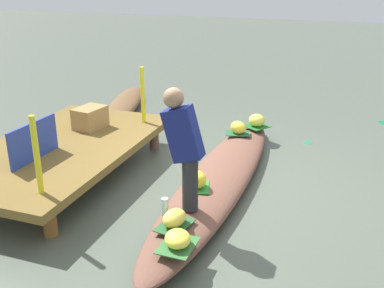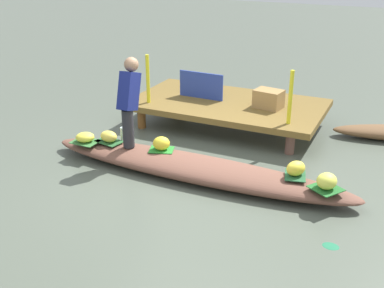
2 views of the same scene
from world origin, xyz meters
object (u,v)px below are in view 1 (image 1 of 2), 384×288
at_px(vendor_boat, 218,179).
at_px(moored_boat, 125,104).
at_px(produce_crate, 90,118).
at_px(banana_bunch_0, 197,180).
at_px(water_bottle, 165,207).
at_px(banana_bunch_2, 174,218).
at_px(vendor_person, 184,143).
at_px(market_banner, 34,141).
at_px(banana_bunch_3, 238,127).
at_px(banana_bunch_4, 178,239).
at_px(banana_bunch_1, 257,120).

distance_m(vendor_boat, moored_boat, 3.74).
relative_size(vendor_boat, produce_crate, 10.06).
xyz_separation_m(banana_bunch_0, water_bottle, (-0.69, 0.10, -0.00)).
bearing_deg(banana_bunch_0, banana_bunch_2, -175.83).
bearing_deg(vendor_person, moored_boat, 35.27).
bearing_deg(produce_crate, market_banner, 179.55).
relative_size(banana_bunch_3, market_banner, 0.31).
distance_m(moored_boat, produce_crate, 2.37).
height_order(banana_bunch_2, produce_crate, produce_crate).
bearing_deg(produce_crate, water_bottle, -131.97).
relative_size(water_bottle, produce_crate, 0.44).
relative_size(banana_bunch_2, banana_bunch_4, 1.01).
bearing_deg(banana_bunch_3, market_banner, 138.28).
bearing_deg(vendor_person, banana_bunch_0, 2.83).
distance_m(vendor_boat, market_banner, 2.23).
distance_m(banana_bunch_1, banana_bunch_4, 3.44).
relative_size(banana_bunch_0, water_bottle, 1.24).
height_order(banana_bunch_3, market_banner, market_banner).
distance_m(banana_bunch_1, banana_bunch_2, 3.13).
relative_size(banana_bunch_2, banana_bunch_3, 1.07).
distance_m(banana_bunch_2, water_bottle, 0.21).
height_order(banana_bunch_0, banana_bunch_4, banana_bunch_0).
bearing_deg(banana_bunch_0, moored_boat, 38.85).
distance_m(moored_boat, vendor_person, 4.55).
relative_size(banana_bunch_1, banana_bunch_4, 0.94).
distance_m(banana_bunch_2, vendor_person, 0.72).
xyz_separation_m(moored_boat, banana_bunch_4, (-4.31, -2.77, 0.22)).
relative_size(moored_boat, market_banner, 3.09).
bearing_deg(produce_crate, banana_bunch_4, -134.37).
height_order(banana_bunch_3, water_bottle, same).
height_order(banana_bunch_0, banana_bunch_1, same).
height_order(vendor_boat, banana_bunch_3, banana_bunch_3).
bearing_deg(vendor_person, banana_bunch_3, 0.92).
bearing_deg(moored_boat, market_banner, 174.23).
height_order(moored_boat, banana_bunch_4, banana_bunch_4).
distance_m(vendor_boat, banana_bunch_0, 0.59).
distance_m(water_bottle, market_banner, 1.91).
xyz_separation_m(banana_bunch_3, market_banner, (-2.15, 1.91, 0.30)).
bearing_deg(banana_bunch_3, water_bottle, 178.16).
distance_m(moored_boat, banana_bunch_2, 4.79).
bearing_deg(banana_bunch_0, banana_bunch_1, -4.35).
bearing_deg(produce_crate, banana_bunch_1, -57.17).
xyz_separation_m(banana_bunch_2, banana_bunch_3, (2.72, 0.08, 0.01)).
xyz_separation_m(vendor_boat, moored_boat, (2.64, 2.65, -0.02)).
bearing_deg(banana_bunch_2, produce_crate, 48.04).
bearing_deg(moored_boat, water_bottle, -163.69).
height_order(vendor_boat, vendor_person, vendor_person).
relative_size(moored_boat, vendor_person, 2.01).
bearing_deg(produce_crate, moored_boat, 16.02).
bearing_deg(banana_bunch_4, vendor_person, 15.95).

